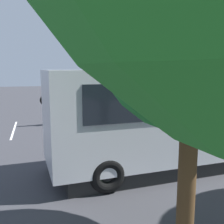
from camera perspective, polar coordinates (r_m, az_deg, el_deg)
The scene contains 14 objects.
ground_plane at distance 14.40m, azimuth 3.83°, elevation -3.92°, with size 80.00×80.00×0.00m, color #38383D.
tour_bus at distance 9.32m, azimuth 16.53°, elevation -1.21°, with size 9.72×3.25×3.25m.
spectator_far_left at distance 12.99m, azimuth 16.90°, elevation -1.21°, with size 0.58×0.35×1.70m.
spectator_left at distance 12.46m, azimuth 12.42°, elevation -1.33°, with size 0.58×0.34×1.74m.
spectator_centre at distance 11.66m, azimuth 7.60°, elevation -1.63°, with size 0.58×0.34×1.82m.
spectator_right at distance 11.80m, azimuth 2.70°, elevation -1.98°, with size 0.57×0.39×1.66m.
spectator_far_right at distance 11.38m, azimuth -2.93°, elevation -1.97°, with size 0.57×0.33×1.78m.
stunt_motorcycle at distance 15.78m, azimuth -11.80°, elevation 1.00°, with size 1.84×0.64×1.93m.
tree_centre at distance 4.65m, azimuth 17.43°, elevation 18.65°, with size 3.26×3.26×5.95m.
bay_line_a at distance 18.08m, azimuth 17.69°, elevation -1.62°, with size 0.23×3.78×0.01m.
bay_line_b at distance 16.76m, azimuth 9.53°, elevation -2.13°, with size 0.26×4.85×0.01m.
bay_line_c at distance 15.84m, azimuth 0.21°, elevation -2.67°, with size 0.27×4.88×0.01m.
bay_line_d at distance 15.38m, azimuth -9.97°, elevation -3.17°, with size 0.26×4.58×0.01m.
bay_line_e at distance 15.43m, azimuth -20.44°, elevation -3.59°, with size 0.25×4.51×0.01m.
Camera 1 is at (4.45, 13.30, 3.27)m, focal length 42.29 mm.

